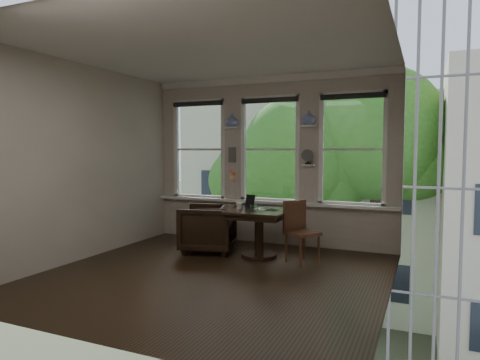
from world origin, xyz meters
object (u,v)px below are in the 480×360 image
at_px(table, 259,234).
at_px(mug, 239,206).
at_px(laptop, 267,209).
at_px(side_chair_right, 302,232).
at_px(armchair_left, 207,228).

height_order(table, mug, mug).
relative_size(laptop, mug, 3.19).
relative_size(table, mug, 8.07).
height_order(side_chair_right, mug, side_chair_right).
xyz_separation_m(table, mug, (-0.33, -0.02, 0.43)).
relative_size(armchair_left, mug, 7.71).
xyz_separation_m(table, laptop, (0.11, 0.07, 0.39)).
xyz_separation_m(armchair_left, laptop, (1.03, 0.06, 0.37)).
bearing_deg(table, armchair_left, 179.79).
distance_m(table, side_chair_right, 0.72).
distance_m(laptop, mug, 0.45).
xyz_separation_m(armchair_left, mug, (0.59, -0.02, 0.41)).
relative_size(table, side_chair_right, 0.98).
bearing_deg(armchair_left, side_chair_right, 72.87).
xyz_separation_m(armchair_left, side_chair_right, (1.64, -0.06, 0.07)).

